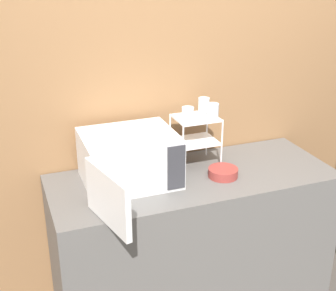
{
  "coord_description": "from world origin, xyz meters",
  "views": [
    {
      "loc": [
        -1.0,
        -1.91,
        2.16
      ],
      "look_at": [
        -0.15,
        0.36,
        1.14
      ],
      "focal_mm": 50.0,
      "sensor_mm": 36.0,
      "label": 1
    }
  ],
  "objects": [
    {
      "name": "counter",
      "position": [
        0.0,
        0.33,
        0.47
      ],
      "size": [
        1.67,
        0.65,
        0.94
      ],
      "color": "#595654",
      "rests_on": "ground_plane"
    },
    {
      "name": "glass_front_left",
      "position": [
        -0.01,
        0.4,
        1.29
      ],
      "size": [
        0.07,
        0.07,
        0.09
      ],
      "color": "silver",
      "rests_on": "dish_rack"
    },
    {
      "name": "microwave",
      "position": [
        -0.38,
        0.37,
        1.08
      ],
      "size": [
        0.54,
        0.82,
        0.29
      ],
      "color": "silver",
      "rests_on": "counter"
    },
    {
      "name": "glass_front_right",
      "position": [
        0.15,
        0.41,
        1.29
      ],
      "size": [
        0.07,
        0.07,
        0.09
      ],
      "color": "silver",
      "rests_on": "dish_rack"
    },
    {
      "name": "dish_rack",
      "position": [
        0.07,
        0.47,
        1.16
      ],
      "size": [
        0.26,
        0.22,
        0.31
      ],
      "color": "white",
      "rests_on": "counter"
    },
    {
      "name": "bowl",
      "position": [
        0.16,
        0.26,
        0.96
      ],
      "size": [
        0.17,
        0.17,
        0.05
      ],
      "color": "maroon",
      "rests_on": "counter"
    },
    {
      "name": "glass_back_right",
      "position": [
        0.15,
        0.53,
        1.29
      ],
      "size": [
        0.07,
        0.07,
        0.09
      ],
      "color": "silver",
      "rests_on": "dish_rack"
    },
    {
      "name": "wall_back",
      "position": [
        0.0,
        0.69,
        1.3
      ],
      "size": [
        8.0,
        0.06,
        2.6
      ],
      "color": "olive",
      "rests_on": "ground_plane"
    }
  ]
}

